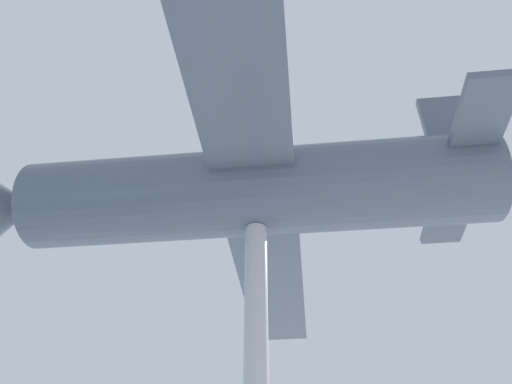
# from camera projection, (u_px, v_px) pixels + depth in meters

# --- Properties ---
(suspended_airplane) EXTENTS (17.27, 12.29, 3.54)m
(suspended_airplane) POSITION_uv_depth(u_px,v_px,m) (244.00, 192.00, 11.32)
(suspended_airplane) COLOR #4C5666
(suspended_airplane) RESTS_ON support_pylon_central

